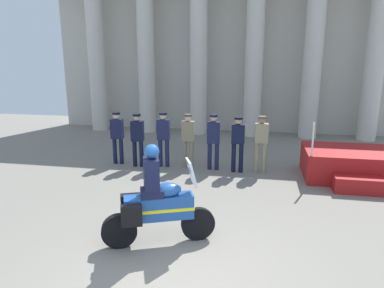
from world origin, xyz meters
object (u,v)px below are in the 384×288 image
at_px(officer_in_row_0, 117,134).
at_px(officer_in_row_2, 163,135).
at_px(officer_in_row_3, 188,136).
at_px(officer_in_row_6, 261,140).
at_px(motorcycle_with_rider, 155,204).
at_px(reviewing_stand, 355,165).
at_px(officer_in_row_5, 238,140).
at_px(officer_in_row_1, 137,136).
at_px(officer_in_row_4, 213,138).

distance_m(officer_in_row_0, officer_in_row_2, 1.52).
distance_m(officer_in_row_0, officer_in_row_3, 2.29).
relative_size(officer_in_row_3, officer_in_row_6, 0.99).
height_order(officer_in_row_3, motorcycle_with_rider, motorcycle_with_rider).
distance_m(reviewing_stand, officer_in_row_5, 3.34).
relative_size(officer_in_row_2, motorcycle_with_rider, 0.86).
relative_size(officer_in_row_0, officer_in_row_1, 1.00).
relative_size(reviewing_stand, officer_in_row_0, 1.65).
distance_m(officer_in_row_1, motorcycle_with_rider, 4.86).
xyz_separation_m(officer_in_row_1, officer_in_row_3, (1.55, 0.19, 0.01)).
xyz_separation_m(reviewing_stand, officer_in_row_3, (-4.81, 0.16, 0.60)).
distance_m(officer_in_row_2, officer_in_row_6, 2.96).
height_order(officer_in_row_0, officer_in_row_4, officer_in_row_4).
height_order(reviewing_stand, officer_in_row_6, reviewing_stand).
distance_m(reviewing_stand, officer_in_row_0, 7.12).
bearing_deg(officer_in_row_0, reviewing_stand, 175.01).
bearing_deg(officer_in_row_5, officer_in_row_0, -6.13).
bearing_deg(officer_in_row_6, officer_in_row_4, -5.36).
height_order(officer_in_row_5, officer_in_row_6, officer_in_row_6).
bearing_deg(motorcycle_with_rider, officer_in_row_2, 81.42).
xyz_separation_m(reviewing_stand, officer_in_row_6, (-2.61, 0.06, 0.61)).
height_order(officer_in_row_3, officer_in_row_5, officer_in_row_3).
bearing_deg(officer_in_row_0, officer_in_row_5, 173.87).
xyz_separation_m(officer_in_row_1, officer_in_row_6, (3.75, 0.09, 0.03)).
xyz_separation_m(officer_in_row_3, officer_in_row_5, (1.53, -0.17, -0.01)).
bearing_deg(officer_in_row_2, officer_in_row_6, 175.16).
height_order(officer_in_row_2, motorcycle_with_rider, motorcycle_with_rider).
bearing_deg(officer_in_row_4, reviewing_stand, 174.71).
xyz_separation_m(officer_in_row_2, motorcycle_with_rider, (1.09, -4.61, -0.21)).
relative_size(officer_in_row_0, officer_in_row_3, 0.99).
xyz_separation_m(officer_in_row_2, officer_in_row_4, (1.55, -0.01, -0.01)).
bearing_deg(reviewing_stand, officer_in_row_3, 178.10).
height_order(officer_in_row_3, officer_in_row_6, officer_in_row_6).
relative_size(officer_in_row_2, officer_in_row_4, 1.01).
bearing_deg(officer_in_row_4, motorcycle_with_rider, 80.42).
relative_size(officer_in_row_4, officer_in_row_5, 1.02).
distance_m(officer_in_row_1, officer_in_row_2, 0.80).
distance_m(officer_in_row_4, motorcycle_with_rider, 4.63).
bearing_deg(reviewing_stand, motorcycle_with_rider, -134.89).
xyz_separation_m(reviewing_stand, officer_in_row_1, (-6.36, -0.03, 0.59)).
height_order(officer_in_row_1, officer_in_row_6, officer_in_row_6).
distance_m(officer_in_row_4, officer_in_row_5, 0.74).
relative_size(reviewing_stand, officer_in_row_2, 1.61).
relative_size(officer_in_row_3, officer_in_row_4, 0.99).
height_order(officer_in_row_4, officer_in_row_6, officer_in_row_6).
height_order(officer_in_row_1, officer_in_row_3, officer_in_row_3).
distance_m(officer_in_row_1, officer_in_row_3, 1.57).
bearing_deg(officer_in_row_2, motorcycle_with_rider, 99.48).
bearing_deg(officer_in_row_2, reviewing_stand, 174.97).
relative_size(officer_in_row_5, officer_in_row_6, 0.98).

